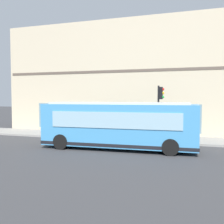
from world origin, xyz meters
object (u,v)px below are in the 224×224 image
pedestrian_near_building_entrance (168,125)px  newspaper_vending_box (102,129)px  traffic_light_near_corner (160,103)px  pedestrian_by_light_pole (122,126)px  fire_hydrant (177,135)px  city_bus_nearside (118,125)px

pedestrian_near_building_entrance → newspaper_vending_box: pedestrian_near_building_entrance is taller
traffic_light_near_corner → pedestrian_by_light_pole: 3.82m
newspaper_vending_box → pedestrian_by_light_pole: bearing=-118.6°
fire_hydrant → pedestrian_by_light_pole: bearing=89.0°
traffic_light_near_corner → fire_hydrant: size_ratio=5.54×
pedestrian_by_light_pole → newspaper_vending_box: 2.47m
traffic_light_near_corner → fire_hydrant: 2.84m
fire_hydrant → newspaper_vending_box: newspaper_vending_box is taller
fire_hydrant → pedestrian_near_building_entrance: pedestrian_near_building_entrance is taller
pedestrian_near_building_entrance → newspaper_vending_box: bearing=95.6°
pedestrian_by_light_pole → newspaper_vending_box: bearing=61.4°
traffic_light_near_corner → fire_hydrant: bearing=-58.8°
fire_hydrant → pedestrian_near_building_entrance: bearing=24.9°
city_bus_nearside → pedestrian_by_light_pole: 4.06m
city_bus_nearside → newspaper_vending_box: (5.08, 3.08, -0.95)m
traffic_light_near_corner → newspaper_vending_box: size_ratio=4.56×
newspaper_vending_box → city_bus_nearside: bearing=-148.8°
traffic_light_near_corner → pedestrian_near_building_entrance: traffic_light_near_corner is taller
fire_hydrant → traffic_light_near_corner: bearing=121.2°
city_bus_nearside → pedestrian_near_building_entrance: size_ratio=6.27×
city_bus_nearside → fire_hydrant: (3.85, -3.41, -1.04)m
pedestrian_by_light_pole → city_bus_nearside: bearing=-166.5°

